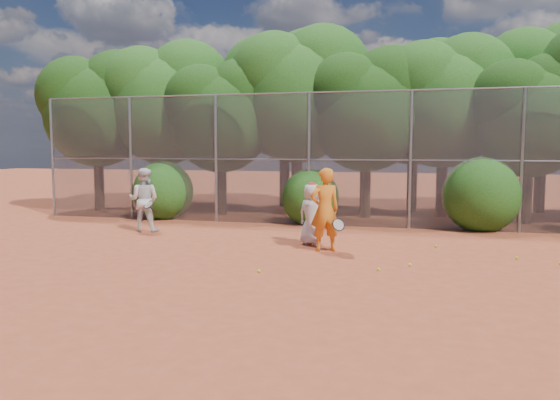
# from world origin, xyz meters

# --- Properties ---
(ground) EXTENTS (80.00, 80.00, 0.00)m
(ground) POSITION_xyz_m (0.00, 0.00, 0.00)
(ground) COLOR #9D3E23
(ground) RESTS_ON ground
(fence_back) EXTENTS (20.05, 0.09, 4.03)m
(fence_back) POSITION_xyz_m (-0.12, 6.00, 2.05)
(fence_back) COLOR gray
(fence_back) RESTS_ON ground
(tree_0) EXTENTS (4.38, 3.81, 6.00)m
(tree_0) POSITION_xyz_m (-9.44, 8.04, 3.93)
(tree_0) COLOR black
(tree_0) RESTS_ON ground
(tree_1) EXTENTS (4.64, 4.03, 6.35)m
(tree_1) POSITION_xyz_m (-6.94, 8.54, 4.16)
(tree_1) COLOR black
(tree_1) RESTS_ON ground
(tree_2) EXTENTS (3.99, 3.47, 5.47)m
(tree_2) POSITION_xyz_m (-4.45, 7.83, 3.58)
(tree_2) COLOR black
(tree_2) RESTS_ON ground
(tree_3) EXTENTS (4.89, 4.26, 6.70)m
(tree_3) POSITION_xyz_m (-1.94, 8.84, 4.40)
(tree_3) COLOR black
(tree_3) RESTS_ON ground
(tree_4) EXTENTS (4.19, 3.64, 5.73)m
(tree_4) POSITION_xyz_m (0.55, 8.24, 3.76)
(tree_4) COLOR black
(tree_4) RESTS_ON ground
(tree_5) EXTENTS (4.51, 3.92, 6.17)m
(tree_5) POSITION_xyz_m (3.06, 9.04, 4.05)
(tree_5) COLOR black
(tree_5) RESTS_ON ground
(tree_6) EXTENTS (3.86, 3.36, 5.29)m
(tree_6) POSITION_xyz_m (5.55, 8.03, 3.47)
(tree_6) COLOR black
(tree_6) RESTS_ON ground
(tree_9) EXTENTS (4.83, 4.20, 6.62)m
(tree_9) POSITION_xyz_m (-7.94, 10.84, 4.34)
(tree_9) COLOR black
(tree_9) RESTS_ON ground
(tree_10) EXTENTS (5.15, 4.48, 7.06)m
(tree_10) POSITION_xyz_m (-2.93, 11.05, 4.63)
(tree_10) COLOR black
(tree_10) RESTS_ON ground
(tree_11) EXTENTS (4.64, 4.03, 6.35)m
(tree_11) POSITION_xyz_m (2.06, 10.64, 4.16)
(tree_11) COLOR black
(tree_11) RESTS_ON ground
(tree_12) EXTENTS (5.02, 4.37, 6.88)m
(tree_12) POSITION_xyz_m (6.56, 11.24, 4.51)
(tree_12) COLOR black
(tree_12) RESTS_ON ground
(bush_0) EXTENTS (2.00, 2.00, 2.00)m
(bush_0) POSITION_xyz_m (-6.00, 6.30, 1.00)
(bush_0) COLOR #1B4912
(bush_0) RESTS_ON ground
(bush_1) EXTENTS (1.80, 1.80, 1.80)m
(bush_1) POSITION_xyz_m (-1.00, 6.30, 0.90)
(bush_1) COLOR #1B4912
(bush_1) RESTS_ON ground
(bush_2) EXTENTS (2.20, 2.20, 2.20)m
(bush_2) POSITION_xyz_m (4.00, 6.30, 1.10)
(bush_2) COLOR #1B4912
(bush_2) RESTS_ON ground
(player_yellow) EXTENTS (0.94, 0.74, 1.91)m
(player_yellow) POSITION_xyz_m (0.19, 1.98, 0.96)
(player_yellow) COLOR orange
(player_yellow) RESTS_ON ground
(player_teen) EXTENTS (0.86, 0.72, 1.54)m
(player_teen) POSITION_xyz_m (-0.25, 2.69, 0.76)
(player_teen) COLOR silver
(player_teen) RESTS_ON ground
(player_white) EXTENTS (0.96, 0.85, 1.79)m
(player_white) POSITION_xyz_m (-5.25, 3.59, 0.90)
(player_white) COLOR silver
(player_white) RESTS_ON ground
(ball_0) EXTENTS (0.07, 0.07, 0.07)m
(ball_0) POSITION_xyz_m (1.55, 0.22, 0.03)
(ball_0) COLOR #C4D226
(ball_0) RESTS_ON ground
(ball_1) EXTENTS (0.07, 0.07, 0.07)m
(ball_1) POSITION_xyz_m (4.32, 2.06, 0.03)
(ball_1) COLOR #C4D226
(ball_1) RESTS_ON ground
(ball_2) EXTENTS (0.07, 0.07, 0.07)m
(ball_2) POSITION_xyz_m (2.13, 0.80, 0.03)
(ball_2) COLOR #C4D226
(ball_2) RESTS_ON ground
(ball_3) EXTENTS (0.07, 0.07, 0.07)m
(ball_3) POSITION_xyz_m (5.09, 1.72, 0.03)
(ball_3) COLOR #C4D226
(ball_3) RESTS_ON ground
(ball_4) EXTENTS (0.07, 0.07, 0.07)m
(ball_4) POSITION_xyz_m (-0.65, -0.48, 0.03)
(ball_4) COLOR #C4D226
(ball_4) RESTS_ON ground
(ball_5) EXTENTS (0.07, 0.07, 0.07)m
(ball_5) POSITION_xyz_m (2.69, 3.04, 0.03)
(ball_5) COLOR #C4D226
(ball_5) RESTS_ON ground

